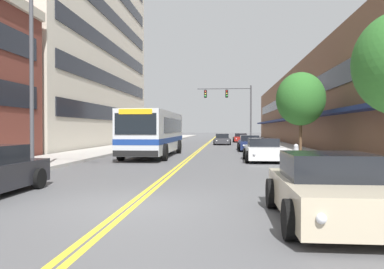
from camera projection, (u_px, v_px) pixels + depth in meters
ground_plane at (207, 144)px, 45.84m from camera, size 240.00×240.00×0.00m
sidewalk_left at (147, 143)px, 46.51m from camera, size 3.94×106.00×0.17m
sidewalk_right at (269, 143)px, 45.17m from camera, size 3.94×106.00×0.17m
centre_line at (207, 144)px, 45.84m from camera, size 0.34×106.00×0.01m
office_tower_left at (59, 35)px, 40.42m from camera, size 12.08×29.93×23.96m
storefront_row_right at (322, 108)px, 44.54m from camera, size 9.10×68.00×8.62m
city_bus at (155, 131)px, 25.23m from camera, size 2.87×10.66×2.95m
car_silver_parked_left_near at (160, 141)px, 37.94m from camera, size 1.98×4.64×1.33m
car_champagne_parked_right_foreground at (329, 190)px, 7.45m from camera, size 2.17×4.23×1.37m
car_red_parked_right_mid at (241, 138)px, 51.60m from camera, size 2.11×4.43×1.20m
car_navy_parked_right_far at (249, 143)px, 31.53m from camera, size 1.98×4.83×1.29m
car_white_parked_right_end at (263, 150)px, 21.42m from camera, size 2.18×4.42×1.31m
car_dark_grey_moving_lead at (222, 140)px, 43.49m from camera, size 1.98×4.15×1.26m
traffic_signal_mast at (233, 102)px, 43.93m from camera, size 6.36×0.38×6.92m
street_lamp_left_near at (40, 53)px, 14.57m from camera, size 2.59×0.28×8.08m
street_tree_right_mid at (301, 99)px, 22.95m from camera, size 2.97×2.97×5.15m
fire_hydrant at (296, 152)px, 19.60m from camera, size 0.35×0.27×0.89m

